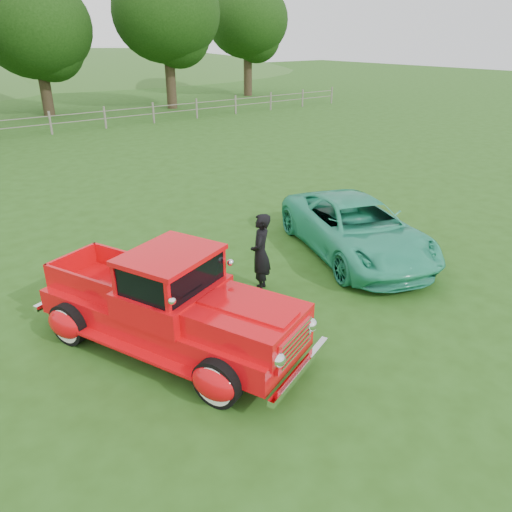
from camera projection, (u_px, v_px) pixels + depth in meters
ground at (266, 334)px, 8.98m from camera, size 140.00×140.00×0.00m
tree_near_east at (35, 27)px, 30.57m from camera, size 6.80×6.80×8.33m
tree_mid_east at (166, 13)px, 33.20m from camera, size 7.20×7.20×9.44m
tree_far_east at (248, 20)px, 40.50m from camera, size 6.60×6.60×8.86m
red_pickup at (171, 305)px, 8.34m from camera, size 3.51×5.28×1.78m
teal_sedan at (356, 228)px, 11.95m from camera, size 3.77×5.35×1.36m
man at (260, 253)px, 10.16m from camera, size 0.73×0.72×1.70m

